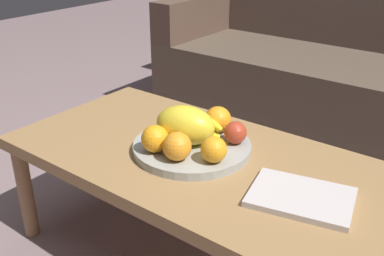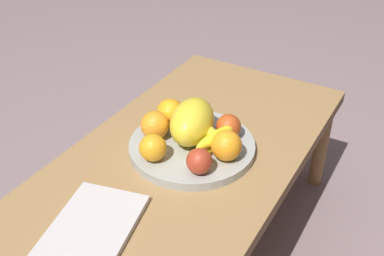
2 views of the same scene
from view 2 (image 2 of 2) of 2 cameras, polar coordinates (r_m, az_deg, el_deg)
name	(u,v)px [view 2 (image 2 of 2)]	position (r m, az deg, el deg)	size (l,w,h in m)	color
ground_plane	(181,255)	(1.56, -1.40, -15.18)	(8.00, 8.00, 0.00)	slate
coffee_table	(179,171)	(1.32, -1.61, -5.26)	(1.22, 0.59, 0.39)	olive
fruit_bowl	(192,146)	(1.32, 0.00, -2.25)	(0.35, 0.35, 0.03)	#9B9F98
melon_large_front	(192,121)	(1.30, -0.01, 0.80)	(0.18, 0.12, 0.12)	yellow
orange_front	(226,145)	(1.24, 4.18, -2.12)	(0.08, 0.08, 0.08)	orange
orange_left	(155,125)	(1.32, -4.53, 0.34)	(0.08, 0.08, 0.08)	orange
orange_right	(153,148)	(1.24, -4.77, -2.41)	(0.07, 0.07, 0.07)	orange
orange_back	(170,112)	(1.37, -2.67, 1.93)	(0.08, 0.08, 0.08)	orange
apple_front	(229,127)	(1.32, 4.45, 0.17)	(0.07, 0.07, 0.07)	#B7461A
apple_left	(199,161)	(1.19, 0.89, -4.05)	(0.07, 0.07, 0.07)	#A83721
banana_bunch	(214,140)	(1.27, 2.73, -1.47)	(0.16, 0.15, 0.06)	yellow
magazine	(93,226)	(1.12, -11.89, -11.58)	(0.25, 0.18, 0.02)	beige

